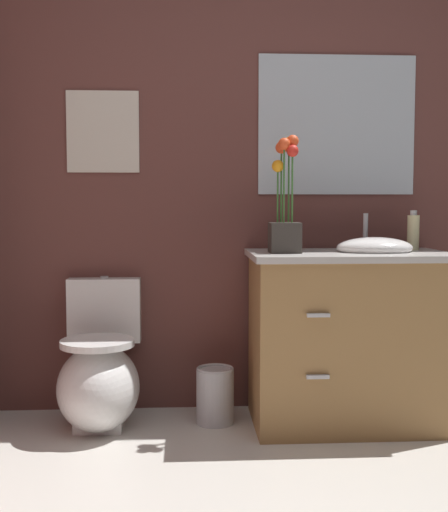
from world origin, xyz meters
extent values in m
cube|color=brown|center=(0.20, 1.77, 1.25)|extent=(4.21, 0.05, 2.50)
ellipsoid|color=white|center=(-0.76, 1.42, 0.20)|extent=(0.38, 0.48, 0.40)
cube|color=white|center=(-0.76, 1.47, 0.09)|extent=(0.22, 0.26, 0.18)
cube|color=white|center=(-0.76, 1.71, 0.52)|extent=(0.36, 0.13, 0.32)
cylinder|color=white|center=(-0.76, 1.40, 0.42)|extent=(0.34, 0.34, 0.03)
cylinder|color=#B7B7BC|center=(-0.76, 1.71, 0.68)|extent=(0.04, 0.04, 0.02)
cube|color=#9E7242|center=(0.41, 1.44, 0.40)|extent=(0.90, 0.52, 0.80)
cube|color=#BCB7B2|center=(0.41, 1.44, 0.81)|extent=(0.94, 0.56, 0.03)
ellipsoid|color=white|center=(0.53, 1.44, 0.85)|extent=(0.36, 0.26, 0.10)
cylinder|color=#B7B7BC|center=(0.53, 1.60, 0.92)|extent=(0.02, 0.02, 0.18)
cube|color=#B7B7BC|center=(0.21, 1.17, 0.57)|extent=(0.10, 0.02, 0.02)
cube|color=#B7B7BC|center=(0.21, 1.17, 0.30)|extent=(0.10, 0.02, 0.02)
cube|color=#38332D|center=(0.10, 1.42, 0.90)|extent=(0.14, 0.14, 0.14)
cylinder|color=#386B2D|center=(0.14, 1.41, 1.15)|extent=(0.01, 0.01, 0.37)
sphere|color=#EA4C23|center=(0.14, 1.41, 1.34)|extent=(0.06, 0.06, 0.06)
cylinder|color=#386B2D|center=(0.12, 1.44, 1.15)|extent=(0.01, 0.01, 0.37)
sphere|color=orange|center=(0.12, 1.44, 1.33)|extent=(0.06, 0.06, 0.06)
cylinder|color=#386B2D|center=(0.09, 1.44, 1.14)|extent=(0.01, 0.01, 0.35)
sphere|color=#EA4C23|center=(0.09, 1.44, 1.31)|extent=(0.06, 0.06, 0.06)
cylinder|color=#386B2D|center=(0.07, 1.42, 1.09)|extent=(0.01, 0.01, 0.26)
sphere|color=orange|center=(0.07, 1.42, 1.22)|extent=(0.06, 0.06, 0.06)
cylinder|color=#386B2D|center=(0.09, 1.39, 1.14)|extent=(0.01, 0.01, 0.36)
sphere|color=#EA4C23|center=(0.09, 1.39, 1.32)|extent=(0.06, 0.06, 0.06)
cylinder|color=#386B2D|center=(0.13, 1.39, 1.13)|extent=(0.01, 0.01, 0.33)
sphere|color=red|center=(0.13, 1.39, 1.29)|extent=(0.06, 0.06, 0.06)
cylinder|color=beige|center=(0.76, 1.56, 0.91)|extent=(0.06, 0.06, 0.17)
cylinder|color=#B7B7BC|center=(0.76, 1.56, 1.01)|extent=(0.03, 0.03, 0.02)
cylinder|color=#B7B7BC|center=(-0.22, 1.48, 0.13)|extent=(0.18, 0.18, 0.26)
torus|color=#B7B7BC|center=(-0.22, 1.48, 0.27)|extent=(0.18, 0.18, 0.01)
cube|color=beige|center=(-0.76, 1.73, 1.41)|extent=(0.36, 0.01, 0.40)
cube|color=#B2BCC6|center=(0.41, 1.73, 1.45)|extent=(0.80, 0.01, 0.70)
camera|label=1|loc=(-0.37, -1.64, 1.05)|focal=46.70mm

